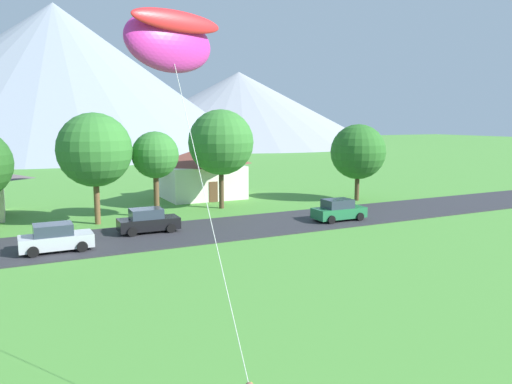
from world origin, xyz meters
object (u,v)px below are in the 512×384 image
parked_car_silver_east_end (55,238)px  tree_right_of_center (358,152)px  house_leftmost (202,172)px  tree_near_left (221,142)px  parked_car_green_mid_east (339,210)px  tree_left_of_center (155,155)px  parked_car_black_mid_west (148,221)px  tree_near_right (95,150)px  kite_flyer_with_kite (171,45)px

parked_car_silver_east_end → tree_right_of_center: bearing=14.9°
house_leftmost → parked_car_silver_east_end: (-15.33, -16.20, -1.80)m
tree_near_left → house_leftmost: bearing=85.0°
parked_car_silver_east_end → parked_car_green_mid_east: bearing=0.1°
tree_near_left → tree_right_of_center: size_ratio=1.18×
tree_left_of_center → parked_car_black_mid_west: 7.15m
tree_near_right → kite_flyer_with_kite: 23.63m
tree_near_left → tree_left_of_center: 6.60m
parked_car_black_mid_west → tree_left_of_center: bearing=68.8°
parked_car_black_mid_west → tree_near_right: bearing=119.4°
tree_near_left → tree_left_of_center: size_ratio=1.26×
house_leftmost → kite_flyer_with_kite: (-12.67, -31.98, 7.63)m
tree_right_of_center → tree_near_right: tree_near_right is taller
tree_left_of_center → tree_near_right: bearing=-173.0°
house_leftmost → tree_right_of_center: bearing=-33.3°
tree_left_of_center → tree_near_right: tree_near_right is taller
parked_car_green_mid_east → kite_flyer_with_kite: (-18.14, -15.82, 9.43)m
tree_near_left → kite_flyer_with_kite: (-12.08, -25.27, 4.36)m
tree_near_right → house_leftmost: bearing=36.9°
parked_car_green_mid_east → parked_car_black_mid_west: bearing=170.0°
tree_left_of_center → parked_car_green_mid_east: bearing=-32.5°
parked_car_black_mid_west → parked_car_green_mid_east: same height
tree_left_of_center → tree_right_of_center: 20.06m
tree_left_of_center → kite_flyer_with_kite: 24.98m
parked_car_silver_east_end → kite_flyer_with_kite: (2.66, -15.78, 9.43)m
tree_near_left → parked_car_green_mid_east: 12.32m
tree_near_left → parked_car_black_mid_west: bearing=-140.8°
tree_near_right → parked_car_green_mid_east: tree_near_right is taller
tree_left_of_center → parked_car_black_mid_west: size_ratio=1.66×
house_leftmost → tree_left_of_center: size_ratio=1.17×
tree_right_of_center → parked_car_green_mid_east: (-7.63, -7.54, -3.95)m
tree_right_of_center → parked_car_silver_east_end: bearing=-165.1°
tree_left_of_center → parked_car_silver_east_end: 12.31m
house_leftmost → tree_near_right: 14.99m
tree_right_of_center → kite_flyer_with_kite: kite_flyer_with_kite is taller
tree_right_of_center → parked_car_green_mid_east: tree_right_of_center is taller
tree_near_left → parked_car_black_mid_west: size_ratio=2.09×
tree_near_right → parked_car_green_mid_east: size_ratio=2.02×
tree_near_right → tree_right_of_center: bearing=0.5°
parked_car_black_mid_west → parked_car_green_mid_east: 14.74m
tree_near_left → parked_car_silver_east_end: 18.25m
tree_near_left → parked_car_green_mid_east: tree_near_left is taller
house_leftmost → tree_near_left: tree_near_left is taller
parked_car_green_mid_east → tree_left_of_center: bearing=147.5°
parked_car_black_mid_west → parked_car_silver_east_end: (-6.29, -2.59, 0.00)m
tree_near_left → parked_car_silver_east_end: size_ratio=2.10×
tree_near_left → parked_car_black_mid_west: (-8.45, -6.90, -5.07)m
parked_car_green_mid_east → parked_car_silver_east_end: same height
tree_near_left → tree_right_of_center: bearing=-7.9°
tree_right_of_center → parked_car_black_mid_west: size_ratio=1.78×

